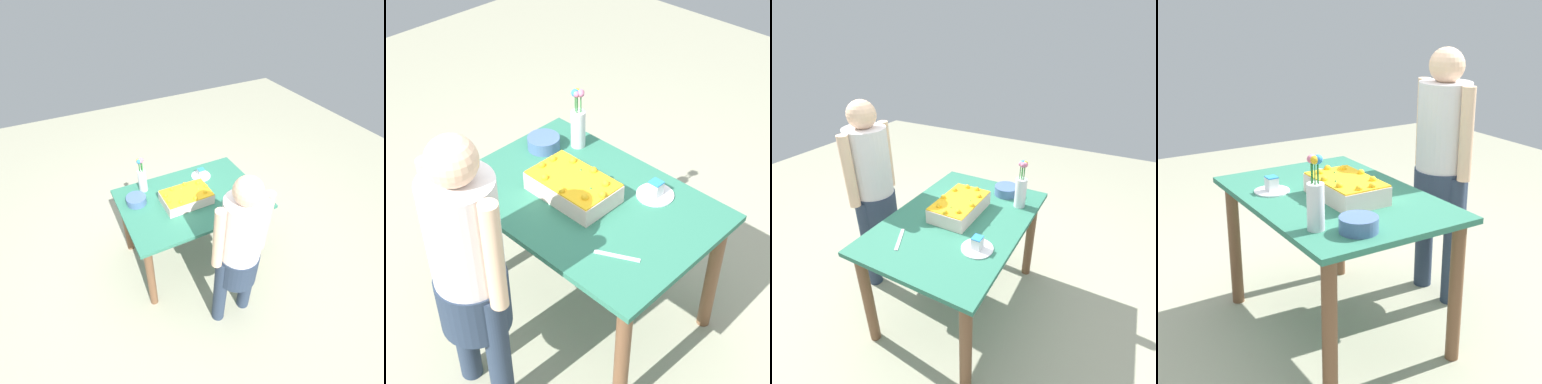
# 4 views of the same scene
# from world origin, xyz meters

# --- Properties ---
(ground_plane) EXTENTS (8.00, 8.00, 0.00)m
(ground_plane) POSITION_xyz_m (0.00, 0.00, 0.00)
(ground_plane) COLOR #A5A48A
(dining_table) EXTENTS (1.27, 0.86, 0.78)m
(dining_table) POSITION_xyz_m (0.00, 0.00, 0.64)
(dining_table) COLOR #30745B
(dining_table) RESTS_ON ground_plane
(sheet_cake) EXTENTS (0.43, 0.27, 0.13)m
(sheet_cake) POSITION_xyz_m (-0.06, -0.03, 0.83)
(sheet_cake) COLOR #FFDACC
(sheet_cake) RESTS_ON dining_table
(serving_plate_with_slice) EXTENTS (0.19, 0.19, 0.08)m
(serving_plate_with_slice) POSITION_xyz_m (0.23, 0.25, 0.80)
(serving_plate_with_slice) COLOR white
(serving_plate_with_slice) RESTS_ON dining_table
(cake_knife) EXTENTS (0.19, 0.11, 0.00)m
(cake_knife) POSITION_xyz_m (0.37, -0.20, 0.78)
(cake_knife) COLOR silver
(cake_knife) RESTS_ON dining_table
(flower_vase) EXTENTS (0.08, 0.08, 0.35)m
(flower_vase) POSITION_xyz_m (-0.35, 0.30, 0.92)
(flower_vase) COLOR silver
(flower_vase) RESTS_ON dining_table
(fruit_bowl) EXTENTS (0.18, 0.18, 0.07)m
(fruit_bowl) POSITION_xyz_m (-0.47, 0.15, 0.81)
(fruit_bowl) COLOR #4A6898
(fruit_bowl) RESTS_ON dining_table
(person_standing) EXTENTS (0.45, 0.31, 1.49)m
(person_standing) POSITION_xyz_m (0.03, -0.73, 0.85)
(person_standing) COLOR #28364B
(person_standing) RESTS_ON ground_plane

